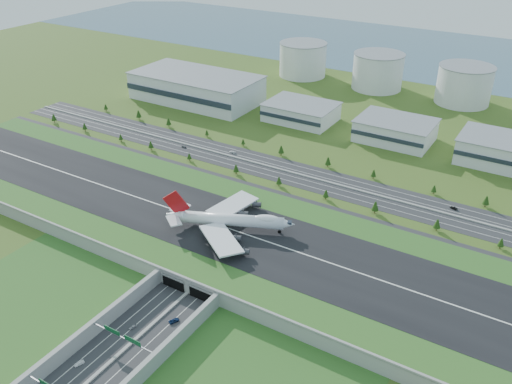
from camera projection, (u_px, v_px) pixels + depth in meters
The scene contains 21 objects.
ground at pixel (241, 245), 308.50m from camera, with size 1200.00×1200.00×0.00m, color #375119.
airfield_deck at pixel (241, 239), 306.43m from camera, with size 520.00×100.00×9.20m.
underpass_road at pixel (116, 351), 232.58m from camera, with size 38.80×120.40×8.00m.
sign_gantry_near at pixel (123, 338), 234.14m from camera, with size 38.70×0.70×9.80m.
north_expressway at pixel (315, 179), 379.42m from camera, with size 560.00×36.00×0.12m, color #28282B.
tree_row at pixel (317, 174), 375.88m from camera, with size 500.79×48.61×8.32m.
hangar_west at pixel (196, 88), 518.09m from camera, with size 120.00×60.00×25.00m, color silver.
hangar_mid_a at pixel (301, 112), 474.12m from camera, with size 58.00×42.00×15.00m, color silver.
hangar_mid_b at pixel (395, 130), 434.90m from camera, with size 58.00×42.00×17.00m, color silver.
hangar_mid_c at pixel (501, 151), 397.96m from camera, with size 58.00×42.00×19.00m, color silver.
fuel_tank_a at pixel (303, 60), 586.24m from camera, with size 50.00×50.00×35.00m, color silver.
fuel_tank_b at pixel (378, 71), 547.51m from camera, with size 50.00×50.00×35.00m, color silver.
fuel_tank_c at pixel (464, 85), 508.77m from camera, with size 50.00×50.00×35.00m, color silver.
bay_water at pixel (452, 56), 666.99m from camera, with size 1200.00×260.00×0.06m, color #3D5F75.
boeing_747 at pixel (230, 220), 304.79m from camera, with size 70.37×65.03×23.21m.
car_0 at pixel (133, 327), 249.01m from camera, with size 1.63×4.04×1.38m, color #A7A7AC.
car_1 at pixel (79, 363), 229.71m from camera, with size 1.51×4.32×1.42m, color silver.
car_2 at pixel (174, 321), 252.66m from camera, with size 2.34×5.08×1.41m, color #0E2148.
car_4 at pixel (184, 147), 425.73m from camera, with size 1.72×4.28×1.46m, color #5D5D62.
car_5 at pixel (454, 208), 342.86m from camera, with size 1.63×4.66×1.54m, color black.
car_7 at pixel (232, 152), 416.82m from camera, with size 2.32×5.70×1.65m, color white.
Camera 1 is at (140.04, -213.63, 175.77)m, focal length 38.00 mm.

